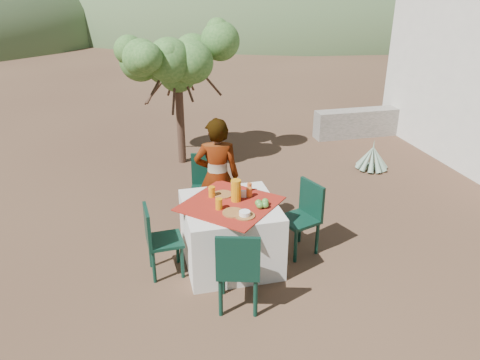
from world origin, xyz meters
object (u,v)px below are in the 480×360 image
Objects in this scene: chair_right at (304,214)px; agave at (372,158)px; chair_near at (238,267)px; chair_left at (158,238)px; person at (217,177)px; table at (230,233)px; shrub_tree at (181,67)px; chair_far at (207,185)px; juice_pitcher at (236,190)px.

chair_right is 1.48× the size of agave.
chair_left is (-0.70, 0.81, -0.04)m from chair_near.
person reaches higher than agave.
shrub_tree is (-0.09, 3.31, 1.27)m from table.
chair_right is (1.71, 0.09, 0.03)m from chair_left.
table is 0.90m from chair_right.
person is 3.32m from agave.
agave is (3.05, 2.99, -0.30)m from chair_near.
chair_far is at bearing -160.47° from agave.
chair_near reaches higher than agave.
table is at bearing -90.84° from chair_left.
chair_left is at bearing -109.24° from chair_far.
juice_pitcher is (0.89, 0.08, 0.43)m from chair_left.
chair_left is 0.39× the size of shrub_tree.
chair_left is at bearing -177.61° from table.
shrub_tree is (-0.01, 2.22, 1.15)m from chair_far.
person is 2.60× the size of agave.
shrub_tree is at bearing 91.49° from table.
chair_far is at bearing 98.37° from juice_pitcher.
agave is at bearing 116.86° from chair_right.
person is (0.07, -0.37, 0.26)m from chair_far.
chair_near is (-0.11, -0.84, 0.12)m from table.
chair_far is 1.55× the size of agave.
agave is at bearing 33.55° from chair_far.
chair_right is 0.91m from juice_pitcher.
juice_pitcher reaches higher than chair_left.
chair_far is 3.64× the size of juice_pitcher.
table is at bearing -88.51° from shrub_tree.
chair_near is 1.10× the size of chair_left.
chair_far is 1.10× the size of chair_left.
chair_far is at bearing -68.81° from person.
chair_right is 0.57× the size of person.
chair_left is at bearing -106.07° from chair_right.
chair_right is at bearing 3.37° from table.
chair_near is 1.04× the size of chair_right.
chair_near is at bearing -101.77° from juice_pitcher.
shrub_tree is at bearing -74.68° from chair_near.
chair_near is 0.98m from juice_pitcher.
chair_left is 1.14m from person.
chair_right is 3.50× the size of juice_pitcher.
chair_near is 4.30m from shrub_tree.
agave is (3.03, -1.15, -1.46)m from shrub_tree.
shrub_tree is at bearing 159.17° from agave.
juice_pitcher reaches higher than chair_right.
shrub_tree reaches higher than chair_far.
person is (0.10, 1.56, 0.26)m from chair_near.
agave is (2.94, 2.16, -0.18)m from table.
chair_right is 1.16m from person.
chair_near is at bearing -90.30° from shrub_tree.
shrub_tree is at bearing -77.99° from person.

